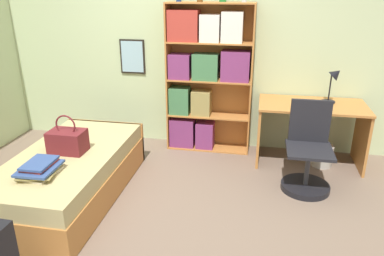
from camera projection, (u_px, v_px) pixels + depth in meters
ground_plane at (145, 203)px, 3.67m from camera, size 14.00×14.00×0.00m
wall_back at (179, 44)px, 4.69m from camera, size 10.00×0.09×2.60m
bed at (71, 174)px, 3.74m from camera, size 0.94×1.87×0.47m
handbag at (67, 141)px, 3.63m from camera, size 0.34×0.23×0.38m
book_stack_on_bed at (40, 168)px, 3.22m from camera, size 0.35×0.41×0.11m
bookcase at (203, 76)px, 4.58m from camera, size 1.04×0.29×1.82m
desk at (310, 122)px, 4.35m from camera, size 1.21×0.66×0.73m
desk_lamp at (335, 79)px, 4.22m from camera, size 0.21×0.16×0.42m
desk_chair at (307, 162)px, 3.86m from camera, size 0.50×0.50×0.91m
waste_bin at (322, 155)px, 4.40m from camera, size 0.24×0.24×0.25m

